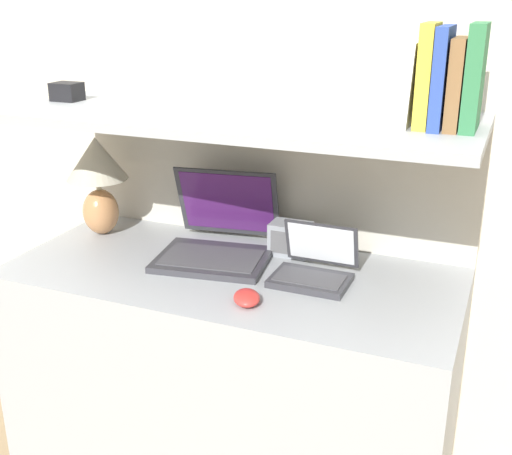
# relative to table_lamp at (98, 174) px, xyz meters

# --- Properties ---
(wall_back) EXTENTS (6.00, 0.05, 2.40)m
(wall_back) POSITION_rel_table_lamp_xyz_m (0.55, 0.24, 0.23)
(wall_back) COLOR beige
(wall_back) RESTS_ON ground_plane
(desk) EXTENTS (1.36, 0.61, 0.76)m
(desk) POSITION_rel_table_lamp_xyz_m (0.55, -0.13, -0.59)
(desk) COLOR #999EA3
(desk) RESTS_ON ground_plane
(back_riser) EXTENTS (1.36, 0.04, 1.20)m
(back_riser) POSITION_rel_table_lamp_xyz_m (0.55, 0.19, -0.37)
(back_riser) COLOR beige
(back_riser) RESTS_ON ground_plane
(shelf) EXTENTS (1.36, 0.55, 0.03)m
(shelf) POSITION_rel_table_lamp_xyz_m (0.55, -0.06, 0.24)
(shelf) COLOR #999EA3
(shelf) RESTS_ON back_riser
(table_lamp) EXTENTS (0.21, 0.21, 0.34)m
(table_lamp) POSITION_rel_table_lamp_xyz_m (0.00, 0.00, 0.00)
(table_lamp) COLOR #B27A4C
(table_lamp) RESTS_ON desk
(laptop_large) EXTENTS (0.39, 0.41, 0.26)m
(laptop_large) POSITION_rel_table_lamp_xyz_m (0.46, -0.03, -0.16)
(laptop_large) COLOR #333338
(laptop_large) RESTS_ON desk
(laptop_small) EXTENTS (0.22, 0.21, 0.16)m
(laptop_small) POSITION_rel_table_lamp_xyz_m (0.80, -0.09, -0.18)
(laptop_small) COLOR #333338
(laptop_small) RESTS_ON desk
(computer_mouse) EXTENTS (0.11, 0.12, 0.03)m
(computer_mouse) POSITION_rel_table_lamp_xyz_m (0.68, -0.31, -0.20)
(computer_mouse) COLOR red
(computer_mouse) RESTS_ON desk
(router_box) EXTENTS (0.13, 0.09, 0.10)m
(router_box) POSITION_rel_table_lamp_xyz_m (0.67, 0.07, -0.16)
(router_box) COLOR gray
(router_box) RESTS_ON desk
(book_green) EXTENTS (0.04, 0.16, 0.26)m
(book_green) POSITION_rel_table_lamp_xyz_m (1.19, -0.06, 0.38)
(book_green) COLOR #2D7042
(book_green) RESTS_ON shelf
(book_brown) EXTENTS (0.03, 0.16, 0.22)m
(book_brown) POSITION_rel_table_lamp_xyz_m (1.15, -0.06, 0.36)
(book_brown) COLOR brown
(book_brown) RESTS_ON shelf
(book_blue) EXTENTS (0.03, 0.18, 0.25)m
(book_blue) POSITION_rel_table_lamp_xyz_m (1.11, -0.06, 0.38)
(book_blue) COLOR #284293
(book_blue) RESTS_ON shelf
(book_yellow) EXTENTS (0.03, 0.15, 0.26)m
(book_yellow) POSITION_rel_table_lamp_xyz_m (1.07, -0.06, 0.38)
(book_yellow) COLOR gold
(book_yellow) RESTS_ON shelf
(book_white) EXTENTS (0.03, 0.16, 0.21)m
(book_white) POSITION_rel_table_lamp_xyz_m (1.03, -0.06, 0.36)
(book_white) COLOR silver
(book_white) RESTS_ON shelf
(shelf_gadget) EXTENTS (0.09, 0.07, 0.06)m
(shelf_gadget) POSITION_rel_table_lamp_xyz_m (-0.04, -0.06, 0.28)
(shelf_gadget) COLOR black
(shelf_gadget) RESTS_ON shelf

